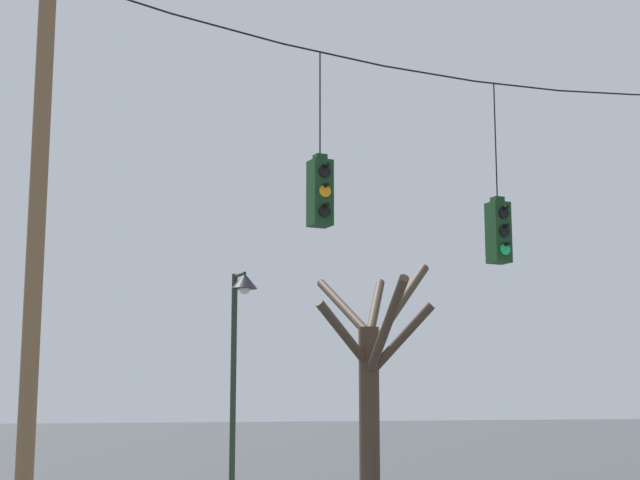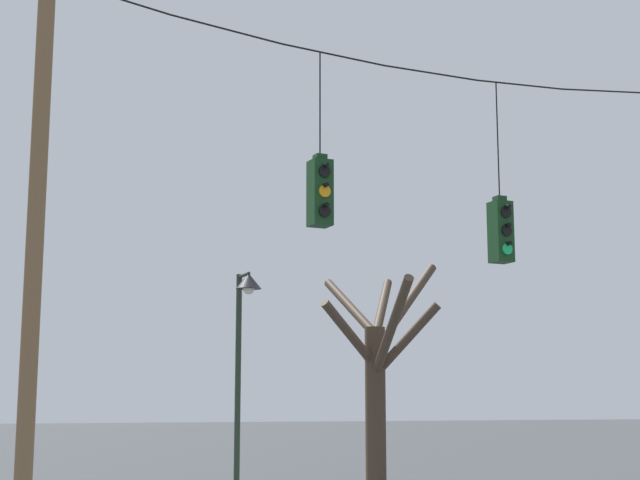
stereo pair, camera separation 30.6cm
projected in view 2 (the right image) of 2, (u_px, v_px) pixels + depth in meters
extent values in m
cylinder|color=brown|center=(35.00, 240.00, 13.90)|extent=(0.25, 0.25, 8.47)
cylinder|color=black|center=(228.00, 30.00, 15.64)|extent=(1.88, 0.03, 0.21)
cylinder|color=black|center=(334.00, 55.00, 16.38)|extent=(1.88, 0.03, 0.12)
cylinder|color=black|center=(432.00, 73.00, 17.13)|extent=(1.88, 0.03, 0.03)
cylinder|color=black|center=(521.00, 85.00, 17.90)|extent=(1.88, 0.03, 0.12)
cylinder|color=black|center=(602.00, 91.00, 18.68)|extent=(1.88, 0.03, 0.21)
cube|color=#143819|center=(320.00, 193.00, 15.87)|extent=(0.34, 0.34, 1.09)
cube|color=#143819|center=(320.00, 158.00, 15.97)|extent=(0.19, 0.19, 0.10)
cylinder|color=black|center=(320.00, 103.00, 16.13)|extent=(0.02, 0.02, 1.75)
cylinder|color=black|center=(325.00, 171.00, 15.76)|extent=(0.20, 0.03, 0.20)
cylinder|color=black|center=(326.00, 165.00, 15.74)|extent=(0.07, 0.12, 0.07)
cylinder|color=orange|center=(325.00, 191.00, 15.71)|extent=(0.20, 0.03, 0.20)
cylinder|color=black|center=(326.00, 185.00, 15.68)|extent=(0.07, 0.12, 0.07)
cylinder|color=black|center=(325.00, 211.00, 15.65)|extent=(0.20, 0.03, 0.20)
cylinder|color=black|center=(326.00, 205.00, 15.63)|extent=(0.07, 0.12, 0.07)
cylinder|color=black|center=(315.00, 176.00, 16.10)|extent=(0.20, 0.03, 0.20)
cylinder|color=black|center=(314.00, 171.00, 16.15)|extent=(0.07, 0.12, 0.07)
cylinder|color=orange|center=(315.00, 196.00, 16.04)|extent=(0.20, 0.03, 0.20)
cylinder|color=black|center=(314.00, 191.00, 16.10)|extent=(0.07, 0.12, 0.07)
cylinder|color=black|center=(315.00, 215.00, 15.99)|extent=(0.20, 0.03, 0.20)
cylinder|color=black|center=(314.00, 210.00, 16.04)|extent=(0.07, 0.12, 0.07)
cube|color=#143819|center=(501.00, 232.00, 17.22)|extent=(0.34, 0.34, 1.08)
cube|color=#143819|center=(500.00, 199.00, 17.32)|extent=(0.19, 0.19, 0.10)
cylinder|color=black|center=(498.00, 139.00, 17.50)|extent=(0.02, 0.02, 2.10)
cylinder|color=black|center=(506.00, 212.00, 17.11)|extent=(0.20, 0.03, 0.20)
cylinder|color=black|center=(507.00, 207.00, 17.08)|extent=(0.07, 0.12, 0.07)
cylinder|color=black|center=(507.00, 230.00, 17.05)|extent=(0.20, 0.03, 0.20)
cylinder|color=black|center=(508.00, 225.00, 17.03)|extent=(0.07, 0.12, 0.07)
cylinder|color=#19C666|center=(507.00, 249.00, 17.00)|extent=(0.20, 0.03, 0.20)
cylinder|color=black|center=(509.00, 243.00, 16.97)|extent=(0.07, 0.12, 0.07)
cylinder|color=black|center=(494.00, 216.00, 17.44)|extent=(0.20, 0.03, 0.20)
cylinder|color=black|center=(493.00, 211.00, 17.49)|extent=(0.07, 0.12, 0.07)
cylinder|color=black|center=(495.00, 234.00, 17.38)|extent=(0.20, 0.03, 0.20)
cylinder|color=black|center=(493.00, 229.00, 17.44)|extent=(0.07, 0.12, 0.07)
cylinder|color=#19C666|center=(495.00, 252.00, 17.33)|extent=(0.20, 0.03, 0.20)
cylinder|color=black|center=(494.00, 247.00, 17.39)|extent=(0.07, 0.12, 0.07)
cylinder|color=#233323|center=(238.00, 387.00, 19.93)|extent=(0.12, 0.12, 4.61)
cylinder|color=#233323|center=(244.00, 275.00, 20.05)|extent=(0.07, 0.57, 0.07)
cone|color=#232328|center=(249.00, 281.00, 19.76)|extent=(0.52, 0.52, 0.31)
sphere|color=silver|center=(249.00, 289.00, 19.74)|extent=(0.23, 0.23, 0.23)
cylinder|color=#423326|center=(375.00, 408.00, 22.42)|extent=(0.47, 0.47, 3.72)
cylinder|color=#423326|center=(350.00, 335.00, 22.15)|extent=(1.72, 0.76, 1.51)
cylinder|color=#423326|center=(391.00, 328.00, 21.49)|extent=(0.71, 2.66, 2.10)
cylinder|color=#423326|center=(406.00, 340.00, 22.44)|extent=(1.35, 1.28, 1.70)
cylinder|color=#423326|center=(350.00, 307.00, 24.02)|extent=(0.24, 2.75, 1.68)
cylinder|color=#423326|center=(382.00, 310.00, 23.94)|extent=(1.62, 2.12, 1.80)
cylinder|color=#423326|center=(405.00, 307.00, 23.86)|extent=(2.55, 1.51, 2.40)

